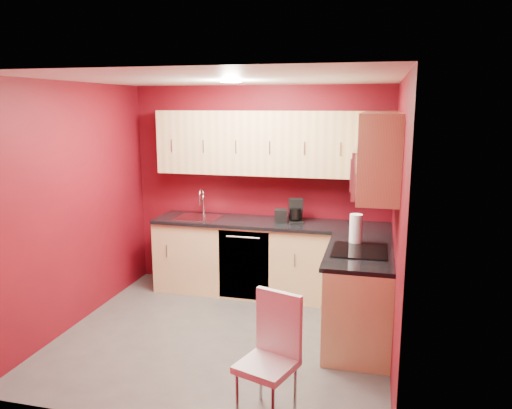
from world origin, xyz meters
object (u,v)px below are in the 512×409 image
at_px(sink, 199,214).
at_px(microwave, 375,173).
at_px(coffee_maker, 296,211).
at_px(napkin_holder, 281,216).
at_px(paper_towel, 356,229).
at_px(dining_chair, 267,359).

bearing_deg(sink, microwave, -25.60).
height_order(microwave, sink, microwave).
xyz_separation_m(coffee_maker, napkin_holder, (-0.17, -0.04, -0.06)).
bearing_deg(sink, paper_towel, -21.01).
height_order(sink, napkin_holder, sink).
bearing_deg(dining_chair, paper_towel, 91.53).
bearing_deg(paper_towel, coffee_maker, 134.31).
distance_m(microwave, paper_towel, 0.68).
distance_m(coffee_maker, napkin_holder, 0.18).
relative_size(microwave, sink, 1.46).
xyz_separation_m(microwave, sink, (-2.09, 1.00, -0.72)).
distance_m(sink, dining_chair, 2.82).
height_order(napkin_holder, dining_chair, napkin_holder).
relative_size(sink, coffee_maker, 1.88).
bearing_deg(dining_chair, napkin_holder, 117.94).
relative_size(paper_towel, dining_chair, 0.32).
height_order(microwave, dining_chair, microwave).
distance_m(napkin_holder, paper_towel, 1.14).
distance_m(microwave, napkin_holder, 1.58).
xyz_separation_m(microwave, paper_towel, (-0.16, 0.26, -0.60)).
xyz_separation_m(microwave, napkin_holder, (-1.06, 0.96, -0.67)).
relative_size(microwave, paper_towel, 2.56).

